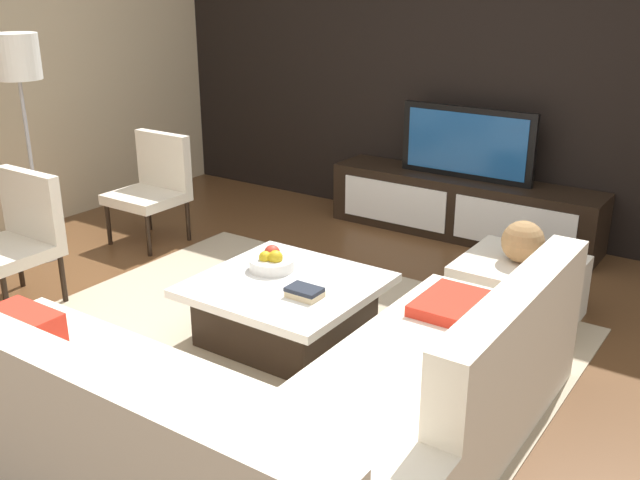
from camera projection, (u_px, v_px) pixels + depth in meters
ground_plane at (290, 351)px, 4.21m from camera, size 14.00×14.00×0.00m
feature_wall_back at (487, 62)px, 5.81m from camera, size 6.40×0.12×2.80m
area_rug at (277, 345)px, 4.26m from camera, size 3.17×2.64×0.01m
media_console at (462, 207)px, 5.98m from camera, size 2.26×0.47×0.50m
television at (467, 143)px, 5.79m from camera, size 1.13×0.06×0.58m
sectional_couch at (266, 410)px, 3.16m from camera, size 2.48×2.36×0.79m
coffee_table at (286, 309)px, 4.27m from camera, size 1.01×0.98×0.38m
accent_chair_near at (19, 231)px, 4.70m from camera, size 0.56×0.50×0.87m
floor_lamp at (18, 71)px, 5.12m from camera, size 0.33×0.33×1.68m
ottoman at (518, 291)px, 4.51m from camera, size 0.70×0.70×0.40m
fruit_bowl at (272, 262)px, 4.37m from camera, size 0.28×0.28×0.14m
accent_chair_far at (154, 182)px, 5.82m from camera, size 0.54×0.51×0.87m
decorative_ball at (523, 242)px, 4.40m from camera, size 0.26×0.26×0.26m
book_stack at (305, 292)px, 3.99m from camera, size 0.19×0.14×0.06m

